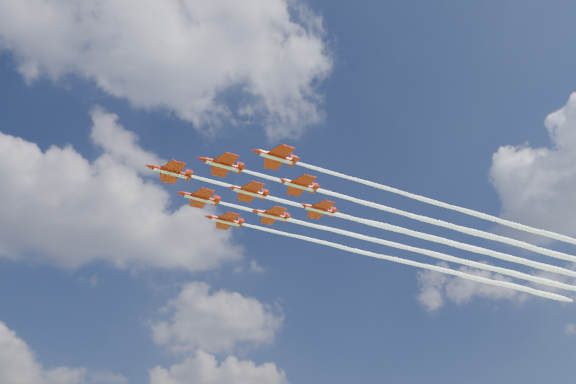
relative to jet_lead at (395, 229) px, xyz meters
name	(u,v)px	position (x,y,z in m)	size (l,w,h in m)	color
jet_lead	(395,229)	(0.00, 0.00, 0.00)	(125.53, 28.06, 2.68)	#A41609
jet_row2_port	(443,224)	(10.62, -5.80, 0.00)	(125.53, 28.06, 2.68)	#A41609
jet_row2_starb	(407,248)	(7.78, 9.27, 0.00)	(125.53, 28.06, 2.68)	#A41609
jet_row3_port	(492,218)	(21.24, -11.61, 0.00)	(125.53, 28.06, 2.68)	#A41609
jet_row3_centre	(452,243)	(18.40, 3.47, 0.00)	(125.53, 28.06, 2.68)	#A41609
jet_row3_starb	(417,265)	(15.57, 18.54, 0.00)	(125.53, 28.06, 2.68)	#A41609
jet_row4_port	(498,239)	(29.03, -2.34, 0.00)	(125.53, 28.06, 2.68)	#A41609
jet_row4_starb	(460,261)	(26.19, 12.73, 0.00)	(125.53, 28.06, 2.68)	#A41609
jet_tail	(503,256)	(36.81, 6.93, 0.00)	(125.53, 28.06, 2.68)	#A41609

